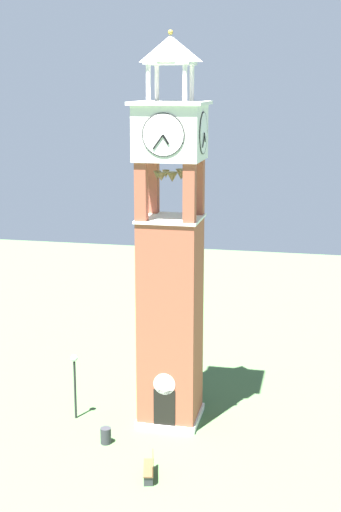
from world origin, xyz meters
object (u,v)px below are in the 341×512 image
object	(u,v)px
park_bench	(150,467)
trash_bin	(106,436)
clock_tower	(170,267)
lamp_post	(75,374)

from	to	relation	value
park_bench	trash_bin	bearing A→B (deg)	137.66
clock_tower	lamp_post	size ratio (longest dim) A/B	5.55
park_bench	clock_tower	bearing A→B (deg)	93.24
clock_tower	lamp_post	world-z (taller)	clock_tower
park_bench	lamp_post	size ratio (longest dim) A/B	0.47
trash_bin	lamp_post	bearing A→B (deg)	135.41
clock_tower	trash_bin	distance (m)	8.78
park_bench	lamp_post	distance (m)	7.41
clock_tower	trash_bin	bearing A→B (deg)	-127.73
lamp_post	trash_bin	size ratio (longest dim) A/B	4.38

